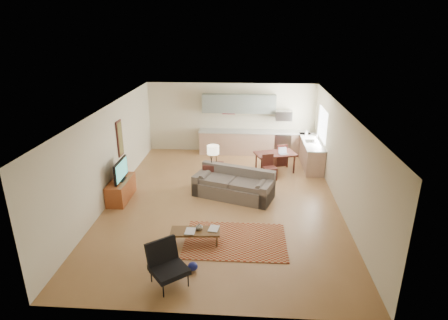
# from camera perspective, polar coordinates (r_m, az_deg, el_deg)

# --- Properties ---
(room) EXTENTS (9.00, 9.00, 9.00)m
(room) POSITION_cam_1_polar(r_m,az_deg,el_deg) (10.39, -0.11, 0.46)
(room) COLOR olive
(room) RESTS_ON ground
(kitchen_counter_back) EXTENTS (4.26, 0.64, 0.92)m
(kitchen_counter_back) POSITION_cam_1_polar(r_m,az_deg,el_deg) (14.61, 4.55, 2.68)
(kitchen_counter_back) COLOR #A47F66
(kitchen_counter_back) RESTS_ON ground
(kitchen_counter_right) EXTENTS (0.64, 2.26, 0.92)m
(kitchen_counter_right) POSITION_cam_1_polar(r_m,az_deg,el_deg) (13.68, 13.12, 0.94)
(kitchen_counter_right) COLOR #A47F66
(kitchen_counter_right) RESTS_ON ground
(kitchen_range) EXTENTS (0.62, 0.62, 0.90)m
(kitchen_range) POSITION_cam_1_polar(r_m,az_deg,el_deg) (14.67, 8.85, 2.53)
(kitchen_range) COLOR #A5A8AD
(kitchen_range) RESTS_ON ground
(kitchen_microwave) EXTENTS (0.62, 0.40, 0.35)m
(kitchen_microwave) POSITION_cam_1_polar(r_m,az_deg,el_deg) (14.40, 9.08, 6.72)
(kitchen_microwave) COLOR #A5A8AD
(kitchen_microwave) RESTS_ON room
(upper_cabinets) EXTENTS (2.80, 0.34, 0.70)m
(upper_cabinets) POSITION_cam_1_polar(r_m,az_deg,el_deg) (14.38, 2.29, 8.58)
(upper_cabinets) COLOR slate
(upper_cabinets) RESTS_ON room
(window_right) EXTENTS (0.02, 1.40, 1.05)m
(window_right) POSITION_cam_1_polar(r_m,az_deg,el_deg) (13.42, 14.76, 5.30)
(window_right) COLOR white
(window_right) RESTS_ON room
(wall_art_left) EXTENTS (0.06, 0.42, 1.10)m
(wall_art_left) POSITION_cam_1_polar(r_m,az_deg,el_deg) (11.81, -15.56, 3.20)
(wall_art_left) COLOR olive
(wall_art_left) RESTS_ON room
(triptych) EXTENTS (1.70, 0.04, 0.50)m
(triptych) POSITION_cam_1_polar(r_m,az_deg,el_deg) (14.57, 0.71, 7.95)
(triptych) COLOR beige
(triptych) RESTS_ON room
(rug) EXTENTS (2.40, 1.66, 0.02)m
(rug) POSITION_cam_1_polar(r_m,az_deg,el_deg) (9.07, 1.73, -12.18)
(rug) COLOR maroon
(rug) RESTS_ON floor
(sofa) EXTENTS (2.61, 1.78, 0.83)m
(sofa) POSITION_cam_1_polar(r_m,az_deg,el_deg) (10.99, 1.44, -3.63)
(sofa) COLOR #595047
(sofa) RESTS_ON floor
(coffee_table) EXTENTS (1.17, 0.53, 0.35)m
(coffee_table) POSITION_cam_1_polar(r_m,az_deg,el_deg) (8.92, -4.37, -11.60)
(coffee_table) COLOR #4A3016
(coffee_table) RESTS_ON floor
(book_a) EXTENTS (0.25, 0.33, 0.03)m
(book_a) POSITION_cam_1_polar(r_m,az_deg,el_deg) (8.81, -5.93, -10.73)
(book_a) COLOR maroon
(book_a) RESTS_ON coffee_table
(book_b) EXTENTS (0.31, 0.37, 0.02)m
(book_b) POSITION_cam_1_polar(r_m,az_deg,el_deg) (8.89, -2.29, -10.33)
(book_b) COLOR navy
(book_b) RESTS_ON coffee_table
(vase) EXTENTS (0.24, 0.24, 0.17)m
(vase) POSITION_cam_1_polar(r_m,az_deg,el_deg) (8.82, -3.80, -10.06)
(vase) COLOR black
(vase) RESTS_ON coffee_table
(armchair) EXTENTS (1.05, 1.05, 0.86)m
(armchair) POSITION_cam_1_polar(r_m,az_deg,el_deg) (7.63, -8.41, -15.69)
(armchair) COLOR black
(armchair) RESTS_ON floor
(tv_credenza) EXTENTS (0.50, 1.31, 0.60)m
(tv_credenza) POSITION_cam_1_polar(r_m,az_deg,el_deg) (11.30, -15.43, -4.35)
(tv_credenza) COLOR brown
(tv_credenza) RESTS_ON floor
(tv) EXTENTS (0.10, 1.00, 0.60)m
(tv) POSITION_cam_1_polar(r_m,az_deg,el_deg) (11.05, -15.47, -1.52)
(tv) COLOR black
(tv) RESTS_ON tv_credenza
(console_table) EXTENTS (0.69, 0.49, 0.76)m
(console_table) POSITION_cam_1_polar(r_m,az_deg,el_deg) (11.69, -1.64, -2.30)
(console_table) COLOR #381713
(console_table) RESTS_ON floor
(table_lamp) EXTENTS (0.38, 0.38, 0.61)m
(table_lamp) POSITION_cam_1_polar(r_m,az_deg,el_deg) (11.45, -1.67, 0.85)
(table_lamp) COLOR beige
(table_lamp) RESTS_ON console_table
(dining_table) EXTENTS (1.51, 1.14, 0.68)m
(dining_table) POSITION_cam_1_polar(r_m,az_deg,el_deg) (12.95, 7.76, -0.36)
(dining_table) COLOR #381713
(dining_table) RESTS_ON floor
(dining_chair_near) EXTENTS (0.51, 0.52, 0.82)m
(dining_chair_near) POSITION_cam_1_polar(r_m,az_deg,el_deg) (12.29, 6.99, -1.15)
(dining_chair_near) COLOR #381713
(dining_chair_near) RESTS_ON floor
(dining_chair_far) EXTENTS (0.51, 0.53, 0.83)m
(dining_chair_far) POSITION_cam_1_polar(r_m,az_deg,el_deg) (13.58, 8.49, 0.91)
(dining_chair_far) COLOR #381713
(dining_chair_far) RESTS_ON floor
(laptop) EXTENTS (0.34, 0.30, 0.21)m
(laptop) POSITION_cam_1_polar(r_m,az_deg,el_deg) (12.74, 9.09, 1.35)
(laptop) COLOR #A5A8AD
(laptop) RESTS_ON dining_table
(soap_bottle) EXTENTS (0.13, 0.13, 0.19)m
(soap_bottle) POSITION_cam_1_polar(r_m,az_deg,el_deg) (14.19, 12.46, 4.06)
(soap_bottle) COLOR beige
(soap_bottle) RESTS_ON kitchen_counter_right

